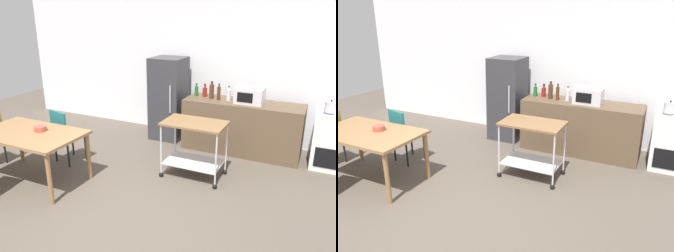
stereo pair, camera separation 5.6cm
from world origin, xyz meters
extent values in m
plane|color=brown|center=(0.00, 0.00, 0.00)|extent=(12.00, 12.00, 0.00)
cube|color=white|center=(0.00, 3.20, 1.45)|extent=(8.40, 0.12, 2.90)
cube|color=brown|center=(0.90, 2.60, 0.45)|extent=(2.00, 0.64, 0.90)
cube|color=olive|center=(-1.55, 0.25, 0.73)|extent=(1.50, 0.90, 0.04)
cylinder|color=olive|center=(-0.86, -0.14, 0.35)|extent=(0.06, 0.06, 0.71)
cylinder|color=olive|center=(-2.24, 0.64, 0.35)|extent=(0.06, 0.06, 0.71)
cylinder|color=olive|center=(-0.86, 0.64, 0.35)|extent=(0.06, 0.06, 0.71)
cube|color=#1E666B|center=(-1.53, 1.01, 0.47)|extent=(0.48, 0.48, 0.04)
cube|color=#1E666B|center=(-1.57, 0.83, 0.69)|extent=(0.38, 0.11, 0.40)
cylinder|color=black|center=(-1.33, 1.14, 0.23)|extent=(0.03, 0.03, 0.45)
cylinder|color=black|center=(-1.66, 1.21, 0.23)|extent=(0.03, 0.03, 0.45)
cylinder|color=black|center=(-1.40, 0.81, 0.23)|extent=(0.03, 0.03, 0.45)
cylinder|color=black|center=(-1.74, 0.88, 0.23)|extent=(0.03, 0.03, 0.45)
cylinder|color=black|center=(-2.43, 0.47, 0.23)|extent=(0.03, 0.03, 0.45)
cube|color=white|center=(2.35, 2.62, 0.45)|extent=(0.60, 0.60, 0.90)
cube|color=black|center=(2.35, 2.32, 0.25)|extent=(0.48, 0.01, 0.32)
cylinder|color=#47474C|center=(2.22, 2.50, 0.91)|extent=(0.16, 0.16, 0.02)
cylinder|color=#47474C|center=(2.22, 2.74, 0.91)|extent=(0.16, 0.16, 0.02)
cube|color=#333338|center=(-0.55, 2.70, 0.78)|extent=(0.60, 0.60, 1.55)
cylinder|color=silver|center=(-0.37, 2.39, 0.85)|extent=(0.02, 0.02, 0.50)
cube|color=brown|center=(0.49, 1.39, 0.83)|extent=(0.90, 0.56, 0.03)
cube|color=silver|center=(0.49, 1.39, 0.22)|extent=(0.83, 0.52, 0.02)
cylinder|color=silver|center=(0.07, 1.14, 0.45)|extent=(0.02, 0.02, 0.76)
sphere|color=black|center=(0.07, 1.14, 0.04)|extent=(0.07, 0.07, 0.07)
cylinder|color=silver|center=(0.91, 1.14, 0.45)|extent=(0.02, 0.02, 0.76)
sphere|color=black|center=(0.91, 1.14, 0.04)|extent=(0.07, 0.07, 0.07)
cylinder|color=silver|center=(0.07, 1.64, 0.45)|extent=(0.02, 0.02, 0.76)
sphere|color=black|center=(0.07, 1.64, 0.04)|extent=(0.07, 0.07, 0.07)
cylinder|color=silver|center=(0.91, 1.64, 0.45)|extent=(0.02, 0.02, 0.76)
sphere|color=black|center=(0.91, 1.64, 0.04)|extent=(0.07, 0.07, 0.07)
cylinder|color=#1E6628|center=(0.03, 2.65, 0.98)|extent=(0.07, 0.07, 0.17)
cylinder|color=#1E6628|center=(0.03, 2.65, 1.09)|extent=(0.03, 0.03, 0.05)
cylinder|color=black|center=(0.03, 2.65, 1.12)|extent=(0.03, 0.03, 0.01)
cylinder|color=maroon|center=(0.18, 2.68, 0.98)|extent=(0.08, 0.08, 0.16)
cylinder|color=maroon|center=(0.18, 2.68, 1.09)|extent=(0.04, 0.04, 0.06)
cylinder|color=black|center=(0.18, 2.68, 1.13)|extent=(0.04, 0.04, 0.01)
cylinder|color=#4C2D19|center=(0.33, 2.59, 1.03)|extent=(0.08, 0.08, 0.25)
cylinder|color=#4C2D19|center=(0.33, 2.59, 1.17)|extent=(0.04, 0.04, 0.04)
cylinder|color=black|center=(0.33, 2.59, 1.20)|extent=(0.04, 0.04, 0.01)
cylinder|color=#4C2D19|center=(0.47, 2.56, 1.01)|extent=(0.06, 0.06, 0.23)
cylinder|color=#4C2D19|center=(0.47, 2.56, 1.15)|extent=(0.03, 0.03, 0.04)
cylinder|color=black|center=(0.47, 2.56, 1.18)|extent=(0.03, 0.03, 0.01)
cylinder|color=silver|center=(0.64, 2.59, 0.99)|extent=(0.07, 0.07, 0.19)
cylinder|color=silver|center=(0.64, 2.59, 1.11)|extent=(0.03, 0.03, 0.05)
cylinder|color=black|center=(0.64, 2.59, 1.14)|extent=(0.04, 0.04, 0.01)
cube|color=silver|center=(1.00, 2.58, 1.03)|extent=(0.46, 0.34, 0.26)
cube|color=black|center=(0.96, 2.41, 1.03)|extent=(0.25, 0.01, 0.16)
cylinder|color=#B24C3F|center=(-1.45, 0.35, 0.79)|extent=(0.17, 0.17, 0.07)
cylinder|color=silver|center=(2.23, 2.52, 1.00)|extent=(0.17, 0.17, 0.16)
sphere|color=black|center=(2.23, 2.52, 1.09)|extent=(0.03, 0.03, 0.03)
camera|label=1|loc=(2.13, -2.92, 2.40)|focal=36.09mm
camera|label=2|loc=(2.18, -2.90, 2.40)|focal=36.09mm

